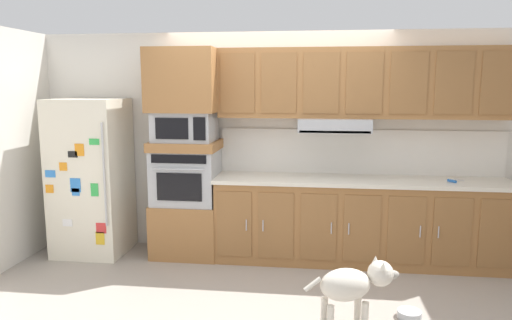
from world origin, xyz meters
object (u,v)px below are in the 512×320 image
Objects in this scene: built_in_oven at (186,176)px; screwdriver at (453,181)px; microwave at (185,126)px; dog at (354,284)px; dog_food_bowl at (409,314)px; refrigerator at (91,177)px.

screwdriver is at bearing -1.36° from built_in_oven.
built_in_oven is 2.84m from screwdriver.
dog is (1.75, -1.50, -1.09)m from microwave.
built_in_oven reaches higher than dog.
microwave is at bearing 150.65° from dog_food_bowl.
dog is at bearing -152.66° from dog_food_bowl.
screwdriver reaches higher than dog_food_bowl.
dog is at bearing -26.83° from refrigerator.
built_in_oven is 2.70m from dog_food_bowl.
dog reaches higher than dog_food_bowl.
microwave is 2.89m from screwdriver.
screwdriver is at bearing 62.78° from dog_food_bowl.
built_in_oven is at bearing 121.05° from dog.
screwdriver is (2.84, -0.07, -0.53)m from microwave.
dog_food_bowl is (-0.61, -1.19, -0.90)m from screwdriver.
dog is (2.84, -1.43, -0.51)m from refrigerator.
built_in_oven is 1.09× the size of microwave.
screwdriver is 1.61m from dog_food_bowl.
dog is 3.82× the size of dog_food_bowl.
dog is (-1.09, -1.44, -0.56)m from screwdriver.
built_in_oven is at bearing 3.56° from refrigerator.
screwdriver is (2.84, -0.07, 0.03)m from built_in_oven.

